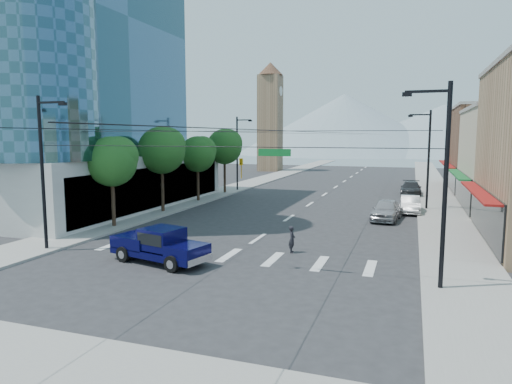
% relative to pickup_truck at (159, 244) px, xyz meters
% --- Properties ---
extents(ground, '(160.00, 160.00, 0.00)m').
position_rel_pickup_truck_xyz_m(ground, '(3.16, 1.06, -0.99)').
color(ground, '#28282B').
rests_on(ground, ground).
extents(sidewalk_left, '(4.00, 120.00, 0.15)m').
position_rel_pickup_truck_xyz_m(sidewalk_left, '(-8.84, 41.06, -0.92)').
color(sidewalk_left, gray).
rests_on(sidewalk_left, ground).
extents(sidewalk_right, '(4.00, 120.00, 0.15)m').
position_rel_pickup_truck_xyz_m(sidewalk_right, '(15.16, 41.06, -0.92)').
color(sidewalk_right, gray).
rests_on(sidewalk_right, ground).
extents(sidewalk_cross, '(28.00, 4.00, 0.15)m').
position_rel_pickup_truck_xyz_m(sidewalk_cross, '(3.16, -10.94, -0.92)').
color(sidewalk_cross, gray).
rests_on(sidewalk_cross, ground).
extents(office_tower, '(29.50, 27.00, 30.00)m').
position_rel_pickup_truck_xyz_m(office_tower, '(-23.10, 14.91, 13.46)').
color(office_tower, '#B7B7B2').
rests_on(office_tower, ground).
extents(shop_far, '(12.00, 18.00, 10.00)m').
position_rel_pickup_truck_xyz_m(shop_far, '(23.16, 41.06, 4.01)').
color(shop_far, brown).
rests_on(shop_far, ground).
extents(clock_tower, '(4.80, 4.80, 20.40)m').
position_rel_pickup_truck_xyz_m(clock_tower, '(-13.34, 63.06, 9.65)').
color(clock_tower, '#8C6B4C').
rests_on(clock_tower, ground).
extents(mountain_left, '(80.00, 80.00, 22.00)m').
position_rel_pickup_truck_xyz_m(mountain_left, '(-11.84, 151.06, 10.01)').
color(mountain_left, gray).
rests_on(mountain_left, ground).
extents(mountain_right, '(90.00, 90.00, 18.00)m').
position_rel_pickup_truck_xyz_m(mountain_right, '(23.16, 161.06, 8.01)').
color(mountain_right, gray).
rests_on(mountain_right, ground).
extents(tree_near, '(3.65, 3.64, 6.71)m').
position_rel_pickup_truck_xyz_m(tree_near, '(-7.91, 7.16, 4.00)').
color(tree_near, black).
rests_on(tree_near, ground).
extents(tree_midnear, '(4.09, 4.09, 7.52)m').
position_rel_pickup_truck_xyz_m(tree_midnear, '(-7.91, 14.16, 4.60)').
color(tree_midnear, black).
rests_on(tree_midnear, ground).
extents(tree_midfar, '(3.65, 3.64, 6.71)m').
position_rel_pickup_truck_xyz_m(tree_midfar, '(-7.91, 21.16, 4.00)').
color(tree_midfar, black).
rests_on(tree_midfar, ground).
extents(tree_far, '(4.09, 4.09, 7.52)m').
position_rel_pickup_truck_xyz_m(tree_far, '(-7.91, 28.16, 4.60)').
color(tree_far, black).
rests_on(tree_far, ground).
extents(signal_rig, '(21.80, 0.20, 9.00)m').
position_rel_pickup_truck_xyz_m(signal_rig, '(3.35, 0.06, 3.65)').
color(signal_rig, black).
rests_on(signal_rig, ground).
extents(lamp_pole_nw, '(2.00, 0.25, 9.00)m').
position_rel_pickup_truck_xyz_m(lamp_pole_nw, '(-7.51, 31.06, 3.95)').
color(lamp_pole_nw, black).
rests_on(lamp_pole_nw, ground).
extents(lamp_pole_ne, '(2.00, 0.25, 9.00)m').
position_rel_pickup_truck_xyz_m(lamp_pole_ne, '(13.83, 23.06, 3.95)').
color(lamp_pole_ne, black).
rests_on(lamp_pole_ne, ground).
extents(pickup_truck, '(5.92, 3.25, 1.90)m').
position_rel_pickup_truck_xyz_m(pickup_truck, '(0.00, 0.00, 0.00)').
color(pickup_truck, '#08083D').
rests_on(pickup_truck, ground).
extents(pedestrian, '(0.45, 0.62, 1.57)m').
position_rel_pickup_truck_xyz_m(pedestrian, '(6.17, 4.33, -0.21)').
color(pedestrian, black).
rests_on(pedestrian, ground).
extents(parked_car_near, '(2.45, 5.10, 1.68)m').
position_rel_pickup_truck_xyz_m(parked_car_near, '(10.76, 16.64, -0.15)').
color(parked_car_near, '#9F9FA4').
rests_on(parked_car_near, ground).
extents(parked_car_mid, '(1.77, 4.64, 1.51)m').
position_rel_pickup_truck_xyz_m(parked_car_mid, '(12.56, 20.97, -0.24)').
color(parked_car_mid, silver).
rests_on(parked_car_mid, ground).
extents(parked_car_far, '(2.23, 5.44, 1.58)m').
position_rel_pickup_truck_xyz_m(parked_car_far, '(12.56, 33.25, -0.20)').
color(parked_car_far, '#28282A').
rests_on(parked_car_far, ground).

